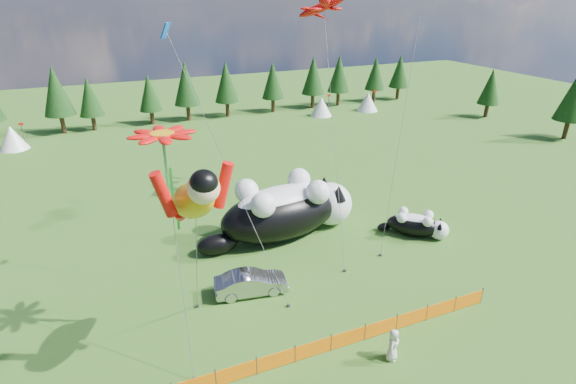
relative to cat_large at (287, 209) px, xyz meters
The scene contains 12 objects.
ground 9.98m from the cat_large, 111.93° to the right, with size 160.00×160.00×0.00m, color #143D0B.
safety_fence 12.69m from the cat_large, 106.82° to the right, with size 22.06×0.06×1.10m.
tree_line 36.19m from the cat_large, 95.78° to the left, with size 90.00×4.00×8.00m, color black, non-canonical shape.
festival_tents 31.83m from the cat_large, 76.63° to the left, with size 50.00×3.20×2.80m, color white, non-canonical shape.
cat_large is the anchor object (origin of this frame).
cat_small 9.80m from the cat_large, 23.38° to the right, with size 4.35×4.07×1.92m.
car 7.72m from the cat_large, 129.63° to the right, with size 1.54×4.43×1.46m, color #ADADB1.
spectator_e 13.77m from the cat_large, 90.31° to the right, with size 0.88×0.57×1.79m, color silver.
superhero_kite 15.47m from the cat_large, 128.98° to the right, with size 4.83×7.52×11.90m.
gecko_kite 15.18m from the cat_large, 45.02° to the left, with size 6.10×13.87×19.26m.
flower_kite 15.53m from the cat_large, 137.53° to the right, with size 3.83×4.69×11.56m.
diamond_kite_a 15.17m from the cat_large, 153.35° to the right, with size 5.22×4.79×16.45m.
Camera 1 is at (-7.88, -18.48, 16.89)m, focal length 28.00 mm.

